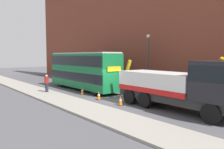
# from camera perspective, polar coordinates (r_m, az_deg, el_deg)

# --- Properties ---
(ground_plane) EXTENTS (120.00, 120.00, 0.00)m
(ground_plane) POSITION_cam_1_polar(r_m,az_deg,el_deg) (19.88, 1.37, -6.09)
(ground_plane) COLOR #4C4C51
(near_kerb) EXTENTS (60.00, 2.80, 0.15)m
(near_kerb) POSITION_cam_1_polar(r_m,az_deg,el_deg) (17.53, -9.33, -7.37)
(near_kerb) COLOR gray
(near_kerb) RESTS_ON ground_plane
(building_facade) EXTENTS (60.00, 1.50, 16.00)m
(building_facade) POSITION_cam_1_polar(r_m,az_deg,el_deg) (24.70, 13.77, 14.71)
(building_facade) COLOR brown
(building_facade) RESTS_ON ground_plane
(recovery_tow_truck) EXTENTS (10.15, 2.73, 3.67)m
(recovery_tow_truck) POSITION_cam_1_polar(r_m,az_deg,el_deg) (15.93, 16.68, -2.58)
(recovery_tow_truck) COLOR #2D2D2D
(recovery_tow_truck) RESTS_ON ground_plane
(double_decker_bus) EXTENTS (11.07, 2.66, 4.06)m
(double_decker_bus) POSITION_cam_1_polar(r_m,az_deg,el_deg) (25.17, -7.25, 1.28)
(double_decker_bus) COLOR #146B38
(double_decker_bus) RESTS_ON ground_plane
(pedestrian_onlooker) EXTENTS (0.43, 0.48, 1.71)m
(pedestrian_onlooker) POSITION_cam_1_polar(r_m,az_deg,el_deg) (23.44, -15.98, -2.18)
(pedestrian_onlooker) COLOR #232333
(pedestrian_onlooker) RESTS_ON near_kerb
(traffic_cone_near_bus) EXTENTS (0.36, 0.36, 0.72)m
(traffic_cone_near_bus) POSITION_cam_1_polar(r_m,az_deg,el_deg) (22.07, -7.38, -4.14)
(traffic_cone_near_bus) COLOR orange
(traffic_cone_near_bus) RESTS_ON ground_plane
(traffic_cone_midway) EXTENTS (0.36, 0.36, 0.72)m
(traffic_cone_midway) POSITION_cam_1_polar(r_m,az_deg,el_deg) (19.48, -3.32, -5.30)
(traffic_cone_midway) COLOR orange
(traffic_cone_midway) RESTS_ON ground_plane
(traffic_cone_near_truck) EXTENTS (0.36, 0.36, 0.72)m
(traffic_cone_near_truck) POSITION_cam_1_polar(r_m,az_deg,el_deg) (17.27, 2.12, -6.60)
(traffic_cone_near_truck) COLOR orange
(traffic_cone_near_truck) RESTS_ON ground_plane
(street_lamp) EXTENTS (0.36, 0.36, 5.83)m
(street_lamp) POSITION_cam_1_polar(r_m,az_deg,el_deg) (23.05, 8.96, 4.03)
(street_lamp) COLOR #38383D
(street_lamp) RESTS_ON ground_plane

